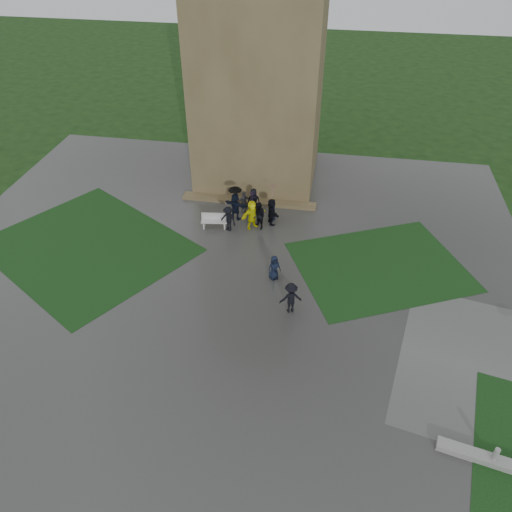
% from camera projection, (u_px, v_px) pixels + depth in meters
% --- Properties ---
extents(ground, '(120.00, 120.00, 0.00)m').
position_uv_depth(ground, '(212.00, 310.00, 25.18)').
color(ground, black).
extents(plaza, '(34.00, 34.00, 0.02)m').
position_uv_depth(plaza, '(220.00, 284.00, 26.74)').
color(plaza, '#353533').
rests_on(plaza, ground).
extents(lawn_inset_left, '(14.10, 13.46, 0.01)m').
position_uv_depth(lawn_inset_left, '(88.00, 247.00, 29.43)').
color(lawn_inset_left, black).
rests_on(lawn_inset_left, plaza).
extents(lawn_inset_right, '(11.12, 10.15, 0.01)m').
position_uv_depth(lawn_inset_right, '(380.00, 266.00, 27.96)').
color(lawn_inset_right, black).
rests_on(lawn_inset_right, plaza).
extents(tower, '(8.00, 8.00, 18.00)m').
position_uv_depth(tower, '(260.00, 45.00, 31.51)').
color(tower, brown).
rests_on(tower, ground).
extents(tower_plinth, '(9.00, 0.80, 0.22)m').
position_uv_depth(tower_plinth, '(249.00, 201.00, 33.42)').
color(tower_plinth, brown).
rests_on(tower_plinth, plaza).
extents(bench, '(1.66, 0.71, 0.93)m').
position_uv_depth(bench, '(214.00, 221.00, 30.84)').
color(bench, silver).
rests_on(bench, plaza).
extents(visitor_cluster, '(3.80, 3.10, 2.53)m').
position_uv_depth(visitor_cluster, '(252.00, 208.00, 30.93)').
color(visitor_cluster, black).
rests_on(visitor_cluster, plaza).
extents(pedestrian_mid, '(0.87, 0.80, 1.46)m').
position_uv_depth(pedestrian_mid, '(274.00, 268.00, 26.71)').
color(pedestrian_mid, black).
rests_on(pedestrian_mid, plaza).
extents(pedestrian_near, '(1.24, 0.91, 1.73)m').
position_uv_depth(pedestrian_near, '(291.00, 298.00, 24.59)').
color(pedestrian_near, black).
rests_on(pedestrian_near, plaza).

